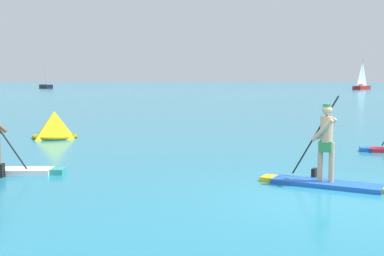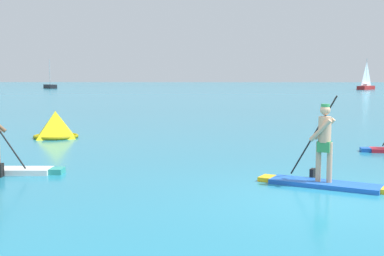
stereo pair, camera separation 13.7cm
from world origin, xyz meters
name	(u,v)px [view 1 (the left image)]	position (x,y,z in m)	size (l,w,h in m)	color
ground	(333,199)	(0.00, 0.00, 0.00)	(440.00, 440.00, 0.00)	teal
paddleboarder_mid_center	(326,167)	(0.11, 1.14, 0.40)	(2.70, 1.63, 1.93)	blue
race_marker_buoy	(55,126)	(-8.11, 9.19, 0.44)	(1.88, 1.88, 1.01)	yellow
sailboat_left_horizon	(46,85)	(-35.42, 91.18, 0.75)	(3.82, 4.59, 5.87)	black
sailboat_right_horizon	(362,85)	(25.44, 84.61, 0.76)	(4.52, 5.63, 5.65)	#A51E1E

